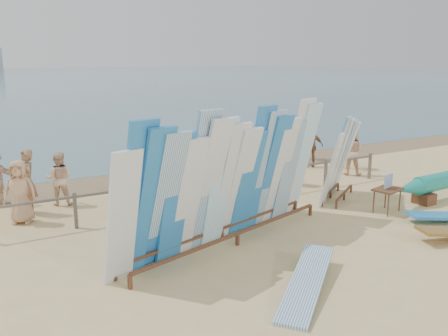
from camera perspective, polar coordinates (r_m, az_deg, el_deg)
ground at (r=11.25m, az=6.86°, el=-8.28°), size 160.00×160.00×0.00m
wet_sand_strip at (r=17.29m, az=-7.45°, el=-0.73°), size 40.00×2.60×0.01m
fence at (r=13.46m, az=-0.67°, el=-1.79°), size 12.08×0.08×0.90m
main_surfboard_rack at (r=10.45m, az=0.72°, el=-1.79°), size 6.11×2.42×3.12m
side_surfboard_rack at (r=14.22m, az=13.68°, el=0.74°), size 2.17×1.73×2.53m
vendor_table at (r=13.56m, az=19.01°, el=-3.61°), size 0.92×0.75×1.06m
flat_board_e at (r=8.91m, az=9.89°, el=-14.32°), size 2.43×2.15×0.35m
beach_chair_left at (r=14.26m, az=-5.71°, el=-2.49°), size 0.80×0.82×0.94m
beach_chair_right at (r=14.70m, az=1.50°, el=-2.15°), size 0.49×0.51×0.78m
stroller at (r=14.68m, az=1.93°, el=-1.21°), size 0.87×1.01×1.16m
beachgoer_6 at (r=15.65m, az=7.09°, el=1.20°), size 0.63×0.96×1.79m
beachgoer_8 at (r=17.49m, az=15.08°, el=1.92°), size 0.83×0.89×1.69m
beachgoer_5 at (r=17.27m, az=0.87°, el=2.06°), size 1.07×1.53×1.59m
beachgoer_7 at (r=16.75m, az=5.94°, el=1.65°), size 0.66×0.55×1.59m
beachgoer_extra_0 at (r=18.50m, az=14.70°, el=2.43°), size 1.06×1.04×1.63m
beachgoer_4 at (r=14.63m, az=-2.91°, el=0.40°), size 0.50×1.06×1.76m
beachgoer_2 at (r=14.16m, az=-19.23°, el=-1.21°), size 0.83×0.62×1.54m
beachgoer_3 at (r=15.87m, az=-7.31°, el=1.12°), size 1.16×0.87×1.67m
beachgoer_0 at (r=12.94m, az=-23.35°, el=-2.64°), size 0.88×0.66×1.63m
beachgoer_9 at (r=19.82m, az=9.20°, el=3.60°), size 1.17×1.14×1.79m
beachgoer_1 at (r=13.60m, az=-22.54°, el=-1.58°), size 0.41×0.67×1.75m
beachgoer_10 at (r=18.45m, az=10.45°, el=2.57°), size 1.02×0.72×1.61m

